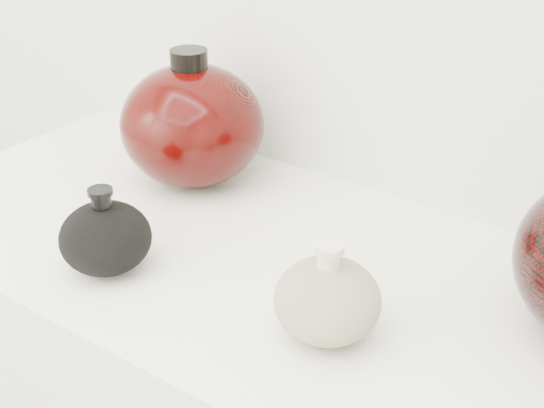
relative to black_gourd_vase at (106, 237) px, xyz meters
The scene contains 3 objects.
black_gourd_vase is the anchor object (origin of this frame).
cream_gourd_vase 0.30m from the black_gourd_vase, ahead, with size 0.15×0.15×0.11m.
left_round_pot 0.27m from the black_gourd_vase, 106.76° to the left, with size 0.26×0.26×0.21m.
Camera 1 is at (0.45, 0.28, 1.42)m, focal length 50.00 mm.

